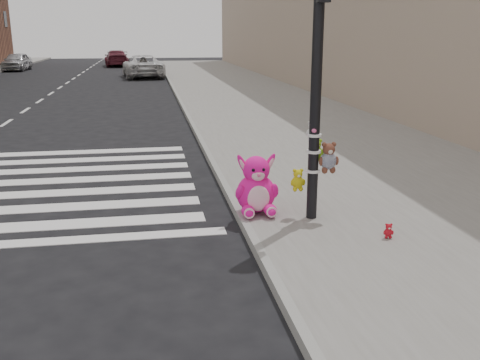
{
  "coord_description": "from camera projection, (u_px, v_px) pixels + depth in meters",
  "views": [
    {
      "loc": [
        0.16,
        -5.76,
        2.92
      ],
      "look_at": [
        1.5,
        1.97,
        0.75
      ],
      "focal_mm": 40.0,
      "sensor_mm": 36.0,
      "label": 1
    }
  ],
  "objects": [
    {
      "name": "curb_edge",
      "position": [
        196.0,
        131.0,
        15.95
      ],
      "size": [
        0.12,
        80.0,
        0.15
      ],
      "primitive_type": "cube",
      "color": "gray",
      "rests_on": "ground"
    },
    {
      "name": "red_teddy",
      "position": [
        388.0,
        231.0,
        7.45
      ],
      "size": [
        0.16,
        0.13,
        0.22
      ],
      "primitive_type": null,
      "rotation": [
        0.0,
        0.0,
        -0.16
      ],
      "color": "red",
      "rests_on": "sidewalk_near"
    },
    {
      "name": "car_white_near",
      "position": [
        143.0,
        66.0,
        35.64
      ],
      "size": [
        2.94,
        5.52,
        1.48
      ],
      "primitive_type": "imported",
      "rotation": [
        0.0,
        0.0,
        3.24
      ],
      "color": "silver",
      "rests_on": "ground"
    },
    {
      "name": "car_silver_deep",
      "position": [
        17.0,
        62.0,
        41.98
      ],
      "size": [
        1.87,
        4.21,
        1.41
      ],
      "primitive_type": "imported",
      "rotation": [
        0.0,
        0.0,
        -0.05
      ],
      "color": "#ABACB0",
      "rests_on": "ground"
    },
    {
      "name": "ground",
      "position": [
        142.0,
        292.0,
        6.22
      ],
      "size": [
        120.0,
        120.0,
        0.0
      ],
      "primitive_type": "plane",
      "color": "black",
      "rests_on": "ground"
    },
    {
      "name": "signal_pole",
      "position": [
        317.0,
        112.0,
        7.89
      ],
      "size": [
        0.7,
        0.48,
        4.0
      ],
      "color": "black",
      "rests_on": "sidewalk_near"
    },
    {
      "name": "sidewalk_near",
      "position": [
        307.0,
        128.0,
        16.52
      ],
      "size": [
        7.0,
        80.0,
        0.14
      ],
      "primitive_type": "cube",
      "color": "slate",
      "rests_on": "ground"
    },
    {
      "name": "pink_bunny",
      "position": [
        256.0,
        189.0,
        8.43
      ],
      "size": [
        0.69,
        0.71,
        0.98
      ],
      "rotation": [
        0.0,
        0.0,
        -0.01
      ],
      "color": "#FA1597",
      "rests_on": "sidewalk_near"
    },
    {
      "name": "car_maroon_near",
      "position": [
        116.0,
        58.0,
        47.35
      ],
      "size": [
        2.39,
        4.98,
        1.4
      ],
      "primitive_type": "imported",
      "rotation": [
        0.0,
        0.0,
        3.23
      ],
      "color": "#581926",
      "rests_on": "ground"
    }
  ]
}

